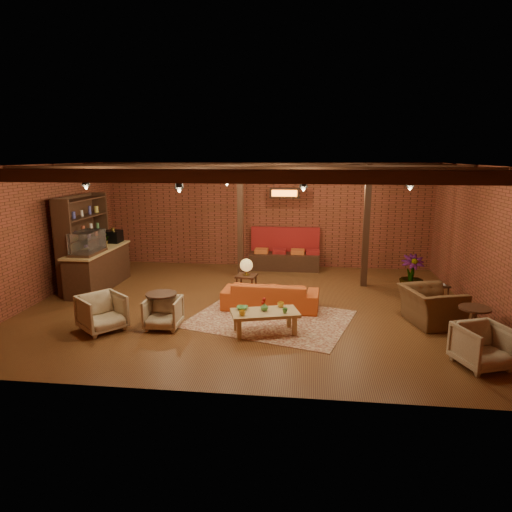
# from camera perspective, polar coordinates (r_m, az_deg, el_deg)

# --- Properties ---
(floor) EXTENTS (10.00, 10.00, 0.00)m
(floor) POSITION_cam_1_polar(r_m,az_deg,el_deg) (10.62, -0.79, -6.22)
(floor) COLOR #421E10
(floor) RESTS_ON ground
(ceiling) EXTENTS (10.00, 8.00, 0.02)m
(ceiling) POSITION_cam_1_polar(r_m,az_deg,el_deg) (10.06, -0.84, 11.31)
(ceiling) COLOR black
(ceiling) RESTS_ON wall_back
(wall_back) EXTENTS (10.00, 0.02, 3.20)m
(wall_back) POSITION_cam_1_polar(r_m,az_deg,el_deg) (14.15, 1.30, 5.15)
(wall_back) COLOR brown
(wall_back) RESTS_ON ground
(wall_front) EXTENTS (10.00, 0.02, 3.20)m
(wall_front) POSITION_cam_1_polar(r_m,az_deg,el_deg) (6.38, -5.52, -4.01)
(wall_front) COLOR brown
(wall_front) RESTS_ON ground
(wall_left) EXTENTS (0.02, 8.00, 3.20)m
(wall_left) POSITION_cam_1_polar(r_m,az_deg,el_deg) (11.94, -25.37, 2.58)
(wall_left) COLOR brown
(wall_left) RESTS_ON ground
(wall_right) EXTENTS (0.02, 8.00, 3.20)m
(wall_right) POSITION_cam_1_polar(r_m,az_deg,el_deg) (10.78, 26.56, 1.52)
(wall_right) COLOR brown
(wall_right) RESTS_ON ground
(ceiling_beams) EXTENTS (9.80, 6.40, 0.22)m
(ceiling_beams) POSITION_cam_1_polar(r_m,az_deg,el_deg) (10.07, -0.84, 10.63)
(ceiling_beams) COLOR black
(ceiling_beams) RESTS_ON ceiling
(ceiling_pipe) EXTENTS (9.60, 0.12, 0.12)m
(ceiling_pipe) POSITION_cam_1_polar(r_m,az_deg,el_deg) (11.66, 0.20, 9.75)
(ceiling_pipe) COLOR black
(ceiling_pipe) RESTS_ON ceiling
(post_left) EXTENTS (0.16, 0.16, 3.20)m
(post_left) POSITION_cam_1_polar(r_m,az_deg,el_deg) (12.85, -1.96, 4.40)
(post_left) COLOR black
(post_left) RESTS_ON ground
(post_right) EXTENTS (0.16, 0.16, 3.20)m
(post_right) POSITION_cam_1_polar(r_m,az_deg,el_deg) (12.20, 13.63, 3.62)
(post_right) COLOR black
(post_right) RESTS_ON ground
(service_counter) EXTENTS (0.80, 2.50, 1.60)m
(service_counter) POSITION_cam_1_polar(r_m,az_deg,el_deg) (12.51, -19.13, -0.24)
(service_counter) COLOR black
(service_counter) RESTS_ON ground
(plant_counter) EXTENTS (0.35, 0.39, 0.30)m
(plant_counter) POSITION_cam_1_polar(r_m,az_deg,el_deg) (12.57, -18.47, 1.82)
(plant_counter) COLOR #337F33
(plant_counter) RESTS_ON service_counter
(shelving_hutch) EXTENTS (0.52, 2.00, 2.40)m
(shelving_hutch) POSITION_cam_1_polar(r_m,az_deg,el_deg) (12.70, -20.69, 1.67)
(shelving_hutch) COLOR black
(shelving_hutch) RESTS_ON ground
(banquette) EXTENTS (2.10, 0.70, 1.00)m
(banquette) POSITION_cam_1_polar(r_m,az_deg,el_deg) (13.85, 3.58, 0.35)
(banquette) COLOR maroon
(banquette) RESTS_ON ground
(service_sign) EXTENTS (0.86, 0.06, 0.30)m
(service_sign) POSITION_cam_1_polar(r_m,az_deg,el_deg) (13.14, 3.58, 7.85)
(service_sign) COLOR orange
(service_sign) RESTS_ON ceiling
(ceiling_spotlights) EXTENTS (6.40, 4.40, 0.28)m
(ceiling_spotlights) POSITION_cam_1_polar(r_m,az_deg,el_deg) (10.08, -0.84, 9.38)
(ceiling_spotlights) COLOR black
(ceiling_spotlights) RESTS_ON ceiling
(rug) EXTENTS (3.76, 3.25, 0.01)m
(rug) POSITION_cam_1_polar(r_m,az_deg,el_deg) (9.77, 1.81, -7.88)
(rug) COLOR maroon
(rug) RESTS_ON floor
(sofa) EXTENTS (2.20, 0.95, 0.63)m
(sofa) POSITION_cam_1_polar(r_m,az_deg,el_deg) (10.33, 1.82, -4.93)
(sofa) COLOR #BA4819
(sofa) RESTS_ON floor
(coffee_table) EXTENTS (1.42, 0.98, 0.70)m
(coffee_table) POSITION_cam_1_polar(r_m,az_deg,el_deg) (8.92, 1.02, -7.24)
(coffee_table) COLOR #AA894F
(coffee_table) RESTS_ON floor
(side_table_lamp) EXTENTS (0.52, 0.52, 0.98)m
(side_table_lamp) POSITION_cam_1_polar(r_m,az_deg,el_deg) (10.99, -1.21, -1.54)
(side_table_lamp) COLOR black
(side_table_lamp) RESTS_ON floor
(round_table_left) EXTENTS (0.63, 0.63, 0.66)m
(round_table_left) POSITION_cam_1_polar(r_m,az_deg,el_deg) (9.56, -11.70, -5.81)
(round_table_left) COLOR black
(round_table_left) RESTS_ON floor
(armchair_a) EXTENTS (1.07, 1.07, 0.81)m
(armchair_a) POSITION_cam_1_polar(r_m,az_deg,el_deg) (9.55, -18.71, -6.52)
(armchair_a) COLOR beige
(armchair_a) RESTS_ON floor
(armchair_b) EXTENTS (0.68, 0.64, 0.70)m
(armchair_b) POSITION_cam_1_polar(r_m,az_deg,el_deg) (9.38, -11.53, -6.80)
(armchair_b) COLOR beige
(armchair_b) RESTS_ON floor
(armchair_right) EXTENTS (1.04, 1.32, 1.01)m
(armchair_right) POSITION_cam_1_polar(r_m,az_deg,el_deg) (10.05, 21.10, -5.16)
(armchair_right) COLOR brown
(armchair_right) RESTS_ON floor
(side_table_book) EXTENTS (0.50, 0.50, 0.46)m
(side_table_book) POSITION_cam_1_polar(r_m,az_deg,el_deg) (11.54, 21.85, -3.52)
(side_table_book) COLOR black
(side_table_book) RESTS_ON floor
(round_table_right) EXTENTS (0.57, 0.57, 0.67)m
(round_table_right) POSITION_cam_1_polar(r_m,az_deg,el_deg) (9.43, 25.58, -7.08)
(round_table_right) COLOR black
(round_table_right) RESTS_ON floor
(armchair_far) EXTENTS (0.97, 0.94, 0.79)m
(armchair_far) POSITION_cam_1_polar(r_m,az_deg,el_deg) (8.42, 26.52, -9.85)
(armchair_far) COLOR beige
(armchair_far) RESTS_ON floor
(plant_tall) EXTENTS (1.76, 1.76, 3.04)m
(plant_tall) POSITION_cam_1_polar(r_m,az_deg,el_deg) (11.69, 19.20, 2.51)
(plant_tall) COLOR #4C7F4C
(plant_tall) RESTS_ON floor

